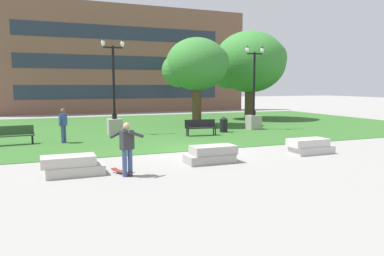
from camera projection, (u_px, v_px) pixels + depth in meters
The scene contains 16 objects.
ground_plane at pixel (191, 151), 16.30m from camera, with size 140.00×140.00×0.00m, color gray.
grass_lawn at pixel (136, 127), 25.50m from camera, with size 40.00×20.00×0.02m, color #336628.
concrete_block_center at pixel (72, 166), 11.94m from camera, with size 1.93×0.90×0.64m.
concrete_block_left at pixel (211, 155), 13.89m from camera, with size 1.88×0.90×0.64m.
concrete_block_right at pixel (310, 146), 15.74m from camera, with size 1.91×0.90×0.64m.
person_skateboarder at pixel (127, 146), 11.75m from camera, with size 1.05×0.62×1.71m.
skateboard at pixel (123, 172), 12.10m from camera, with size 0.62×1.01×0.14m.
park_bench_near_left at pixel (14, 134), 18.02m from camera, with size 1.84×0.71×0.90m.
park_bench_near_right at pixel (201, 126), 21.33m from camera, with size 1.85×0.74×0.90m.
lamp_post_left at pixel (254, 113), 24.33m from camera, with size 1.32×0.80×5.36m.
lamp_post_center at pixel (114, 115), 21.82m from camera, with size 1.32×0.80×5.50m.
tree_near_right at pixel (196, 65), 26.04m from camera, with size 4.53×4.31×6.15m.
tree_far_right at pixel (249, 63), 31.21m from camera, with size 6.28×5.98×7.34m.
trash_bin at pixel (224, 124), 22.82m from camera, with size 0.49×0.49×0.96m.
person_bystander_near_lawn at pixel (63, 124), 18.51m from camera, with size 0.46×0.56×1.71m.
building_facade_distant at pixel (123, 59), 39.02m from camera, with size 27.91×1.03×11.17m.
Camera 1 is at (-6.02, -14.91, 2.87)m, focal length 35.00 mm.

